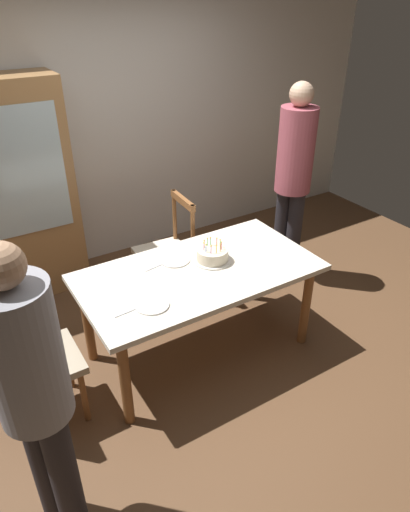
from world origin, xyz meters
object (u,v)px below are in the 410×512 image
(birthday_cake, at_px, (212,255))
(plate_far_side, at_px, (175,260))
(chair_upholstered, at_px, (26,357))
(china_cabinet, at_px, (6,196))
(dining_table, at_px, (199,280))
(plate_near_celebrant, at_px, (152,305))
(chair_spindle_back, at_px, (167,253))
(person_celebrant, at_px, (33,389))
(person_guest, at_px, (294,173))

(birthday_cake, bearing_deg, plate_far_side, 148.45)
(birthday_cake, height_order, chair_upholstered, chair_upholstered)
(chair_upholstered, relative_size, china_cabinet, 0.50)
(dining_table, distance_m, plate_far_side, 0.24)
(plate_near_celebrant, relative_size, chair_spindle_back, 0.23)
(person_celebrant, bearing_deg, person_guest, 26.11)
(birthday_cake, relative_size, china_cabinet, 0.15)
(person_celebrant, height_order, person_guest, person_guest)
(plate_far_side, height_order, person_celebrant, person_celebrant)
(birthday_cake, height_order, plate_near_celebrant, birthday_cake)
(plate_far_side, bearing_deg, chair_spindle_back, 69.15)
(dining_table, bearing_deg, chair_upholstered, -179.10)
(chair_upholstered, bearing_deg, plate_far_side, 10.87)
(plate_far_side, xyz_separation_m, person_celebrant, (-1.21, -0.96, 0.22))
(chair_spindle_back, relative_size, china_cabinet, 0.50)
(birthday_cake, xyz_separation_m, person_guest, (1.14, 0.46, 0.26))
(chair_spindle_back, bearing_deg, chair_upholstered, -150.13)
(dining_table, bearing_deg, birthday_cake, 21.31)
(person_guest, bearing_deg, person_celebrant, -153.89)
(dining_table, relative_size, person_celebrant, 1.01)
(birthday_cake, height_order, china_cabinet, china_cabinet)
(chair_spindle_back, height_order, china_cabinet, china_cabinet)
(plate_near_celebrant, distance_m, chair_spindle_back, 1.17)
(dining_table, height_order, person_guest, person_guest)
(dining_table, bearing_deg, plate_near_celebrant, -156.63)
(person_celebrant, xyz_separation_m, person_guest, (2.59, 1.27, 0.08))
(plate_far_side, height_order, person_guest, person_guest)
(person_celebrant, bearing_deg, plate_near_celebrant, 33.57)
(chair_spindle_back, relative_size, person_celebrant, 0.56)
(dining_table, xyz_separation_m, chair_upholstered, (-1.24, -0.02, -0.12))
(dining_table, relative_size, china_cabinet, 0.90)
(plate_near_celebrant, xyz_separation_m, chair_upholstered, (-0.77, 0.18, -0.21))
(person_guest, bearing_deg, birthday_cake, -158.17)
(china_cabinet, bearing_deg, dining_table, -58.46)
(plate_near_celebrant, bearing_deg, china_cabinet, 105.51)
(dining_table, relative_size, birthday_cake, 6.07)
(plate_far_side, xyz_separation_m, chair_upholstered, (-1.15, -0.22, -0.21))
(person_celebrant, xyz_separation_m, china_cabinet, (0.34, 2.31, -0.01))
(dining_table, relative_size, plate_far_side, 7.73)
(birthday_cake, relative_size, chair_spindle_back, 0.29)
(chair_spindle_back, bearing_deg, plate_far_side, -110.85)
(plate_far_side, height_order, chair_upholstered, chair_upholstered)
(birthday_cake, relative_size, plate_near_celebrant, 1.27)
(plate_near_celebrant, bearing_deg, person_celebrant, -146.43)
(person_celebrant, bearing_deg, chair_upholstered, 85.36)
(chair_spindle_back, distance_m, china_cabinet, 1.43)
(person_celebrant, bearing_deg, china_cabinet, 81.55)
(person_celebrant, height_order, china_cabinet, china_cabinet)
(person_guest, bearing_deg, china_cabinet, 155.15)
(dining_table, distance_m, chair_upholstered, 1.25)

